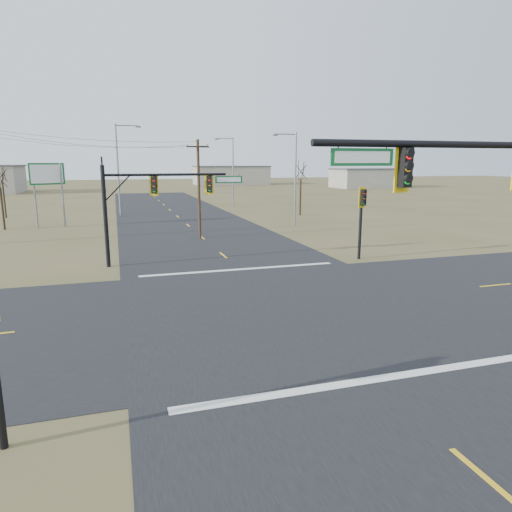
{
  "coord_description": "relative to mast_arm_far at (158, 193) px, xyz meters",
  "views": [
    {
      "loc": [
        -6.99,
        -18.55,
        6.44
      ],
      "look_at": [
        -0.98,
        1.0,
        2.2
      ],
      "focal_mm": 32.0,
      "sensor_mm": 36.0,
      "label": 1
    }
  ],
  "objects": [
    {
      "name": "ground",
      "position": [
        4.42,
        -10.74,
        -4.54
      ],
      "size": [
        320.0,
        320.0,
        0.0
      ],
      "primitive_type": "plane",
      "color": "brown",
      "rests_on": "ground"
    },
    {
      "name": "road_ew",
      "position": [
        4.42,
        -10.74,
        -4.53
      ],
      "size": [
        160.0,
        14.0,
        0.02
      ],
      "primitive_type": "cube",
      "color": "black",
      "rests_on": "ground"
    },
    {
      "name": "road_ns",
      "position": [
        4.42,
        -10.74,
        -4.53
      ],
      "size": [
        14.0,
        160.0,
        0.02
      ],
      "primitive_type": "cube",
      "color": "black",
      "rests_on": "ground"
    },
    {
      "name": "stop_bar_near",
      "position": [
        4.42,
        -18.24,
        -4.51
      ],
      "size": [
        12.0,
        0.4,
        0.01
      ],
      "primitive_type": "cube",
      "color": "silver",
      "rests_on": "road_ns"
    },
    {
      "name": "stop_bar_far",
      "position": [
        4.42,
        -3.24,
        -4.51
      ],
      "size": [
        12.0,
        0.4,
        0.01
      ],
      "primitive_type": "cube",
      "color": "silver",
      "rests_on": "road_ns"
    },
    {
      "name": "mast_arm_far",
      "position": [
        0.0,
        0.0,
        0.0
      ],
      "size": [
        8.83,
        0.58,
        6.25
      ],
      "rotation": [
        0.0,
        0.0,
        -0.39
      ],
      "color": "black",
      "rests_on": "ground"
    },
    {
      "name": "pedestal_signal_ne",
      "position": [
        12.94,
        -2.65,
        -1.07
      ],
      "size": [
        0.62,
        0.54,
        4.85
      ],
      "rotation": [
        0.0,
        0.0,
        0.16
      ],
      "color": "black",
      "rests_on": "ground"
    },
    {
      "name": "utility_pole_near",
      "position": [
        4.22,
        9.21,
        -0.2
      ],
      "size": [
        1.99,
        0.61,
        8.26
      ],
      "rotation": [
        0.0,
        0.0,
        0.25
      ],
      "color": "#402C1B",
      "rests_on": "ground"
    },
    {
      "name": "highway_sign",
      "position": [
        -8.85,
        20.13,
        -0.08
      ],
      "size": [
        3.1,
        1.48,
        6.33
      ],
      "rotation": [
        0.0,
        0.0,
        0.43
      ],
      "color": "slate",
      "rests_on": "ground"
    },
    {
      "name": "streetlight_a",
      "position": [
        14.89,
        14.51,
        0.69
      ],
      "size": [
        2.61,
        0.4,
        9.33
      ],
      "rotation": [
        0.0,
        0.0,
        0.37
      ],
      "color": "slate",
      "rests_on": "ground"
    },
    {
      "name": "streetlight_b",
      "position": [
        13.79,
        35.96,
        1.01
      ],
      "size": [
        2.76,
        0.36,
        9.88
      ],
      "rotation": [
        0.0,
        0.0,
        0.21
      ],
      "color": "slate",
      "rests_on": "ground"
    },
    {
      "name": "streetlight_c",
      "position": [
        -1.83,
        28.29,
        1.53
      ],
      "size": [
        3.02,
        0.37,
        10.81
      ],
      "rotation": [
        0.0,
        0.0,
        0.17
      ],
      "color": "slate",
      "rests_on": "ground"
    },
    {
      "name": "bare_tree_b",
      "position": [
        -14.94,
        30.19,
        0.63
      ],
      "size": [
        2.68,
        2.68,
        6.46
      ],
      "rotation": [
        0.0,
        0.0,
        0.06
      ],
      "color": "black",
      "rests_on": "ground"
    },
    {
      "name": "bare_tree_c",
      "position": [
        18.99,
        22.45,
        0.95
      ],
      "size": [
        3.83,
        3.83,
        7.0
      ],
      "rotation": [
        0.0,
        0.0,
        -0.37
      ],
      "color": "black",
      "rests_on": "ground"
    },
    {
      "name": "warehouse_mid",
      "position": [
        29.42,
        99.26,
        -2.04
      ],
      "size": [
        20.0,
        12.0,
        5.0
      ],
      "primitive_type": "cube",
      "color": "#A5A192",
      "rests_on": "ground"
    },
    {
      "name": "warehouse_right",
      "position": [
        59.42,
        74.26,
        -2.29
      ],
      "size": [
        18.0,
        10.0,
        4.5
      ],
      "primitive_type": "cube",
      "color": "#A5A192",
      "rests_on": "ground"
    }
  ]
}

